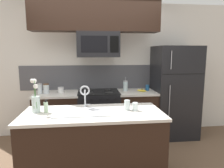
% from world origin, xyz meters
% --- Properties ---
extents(ground_plane, '(10.00, 10.00, 0.00)m').
position_xyz_m(ground_plane, '(0.00, 0.00, 0.00)').
color(ground_plane, brown).
extents(rear_partition, '(5.20, 0.10, 2.60)m').
position_xyz_m(rear_partition, '(0.30, 1.28, 1.30)').
color(rear_partition, silver).
rests_on(rear_partition, ground).
extents(splash_band, '(3.01, 0.01, 0.48)m').
position_xyz_m(splash_band, '(0.00, 1.22, 1.15)').
color(splash_band, '#4C4C51').
rests_on(splash_band, rear_partition).
extents(back_counter_left, '(0.80, 0.65, 0.91)m').
position_xyz_m(back_counter_left, '(-0.77, 0.90, 0.46)').
color(back_counter_left, black).
rests_on(back_counter_left, ground).
extents(back_counter_right, '(0.73, 0.65, 0.91)m').
position_xyz_m(back_counter_right, '(0.73, 0.90, 0.46)').
color(back_counter_right, black).
rests_on(back_counter_right, ground).
extents(stove_range, '(0.76, 0.64, 0.93)m').
position_xyz_m(stove_range, '(0.00, 0.90, 0.46)').
color(stove_range, black).
rests_on(stove_range, ground).
extents(microwave, '(0.74, 0.40, 0.44)m').
position_xyz_m(microwave, '(0.00, 0.88, 1.78)').
color(microwave, black).
extents(upper_cabinet_band, '(2.23, 0.34, 0.60)m').
position_xyz_m(upper_cabinet_band, '(-0.04, 0.85, 2.30)').
color(upper_cabinet_band, black).
extents(refrigerator, '(0.81, 0.74, 1.76)m').
position_xyz_m(refrigerator, '(1.48, 0.92, 0.88)').
color(refrigerator, black).
rests_on(refrigerator, ground).
extents(storage_jar_tall, '(0.08, 0.08, 0.18)m').
position_xyz_m(storage_jar_tall, '(-1.05, 0.89, 1.00)').
color(storage_jar_tall, silver).
rests_on(storage_jar_tall, back_counter_left).
extents(storage_jar_medium, '(0.10, 0.10, 0.18)m').
position_xyz_m(storage_jar_medium, '(-0.94, 0.88, 1.00)').
color(storage_jar_medium, silver).
rests_on(storage_jar_medium, back_counter_left).
extents(storage_jar_short, '(0.11, 0.11, 0.11)m').
position_xyz_m(storage_jar_short, '(-0.69, 0.92, 0.96)').
color(storage_jar_short, silver).
rests_on(storage_jar_short, back_counter_left).
extents(banana_bunch, '(0.19, 0.12, 0.07)m').
position_xyz_m(banana_bunch, '(0.82, 0.84, 0.93)').
color(banana_bunch, yellow).
rests_on(banana_bunch, back_counter_right).
extents(french_press, '(0.09, 0.09, 0.27)m').
position_xyz_m(french_press, '(0.52, 0.96, 1.01)').
color(french_press, silver).
rests_on(french_press, back_counter_right).
extents(coffee_tin, '(0.08, 0.08, 0.11)m').
position_xyz_m(coffee_tin, '(0.95, 0.95, 0.97)').
color(coffee_tin, '#1E5184').
rests_on(coffee_tin, back_counter_right).
extents(island_counter, '(1.74, 0.76, 0.91)m').
position_xyz_m(island_counter, '(-0.13, -0.35, 0.46)').
color(island_counter, black).
rests_on(island_counter, ground).
extents(kitchen_sink, '(0.76, 0.40, 0.16)m').
position_xyz_m(kitchen_sink, '(-0.23, -0.35, 0.84)').
color(kitchen_sink, '#ADAFB5').
rests_on(kitchen_sink, island_counter).
extents(sink_faucet, '(0.14, 0.14, 0.31)m').
position_xyz_m(sink_faucet, '(-0.23, -0.15, 1.11)').
color(sink_faucet, '#B7BABF').
rests_on(sink_faucet, island_counter).
extents(dish_soap_bottle, '(0.06, 0.05, 0.16)m').
position_xyz_m(dish_soap_bottle, '(-0.71, -0.30, 0.98)').
color(dish_soap_bottle, beige).
rests_on(dish_soap_bottle, island_counter).
extents(drinking_glass, '(0.07, 0.07, 0.13)m').
position_xyz_m(drinking_glass, '(0.31, -0.31, 0.97)').
color(drinking_glass, silver).
rests_on(drinking_glass, island_counter).
extents(spare_glass, '(0.07, 0.07, 0.10)m').
position_xyz_m(spare_glass, '(0.40, -0.35, 0.96)').
color(spare_glass, silver).
rests_on(spare_glass, island_counter).
extents(flower_vase, '(0.10, 0.19, 0.43)m').
position_xyz_m(flower_vase, '(-0.83, -0.28, 1.04)').
color(flower_vase, silver).
rests_on(flower_vase, island_counter).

